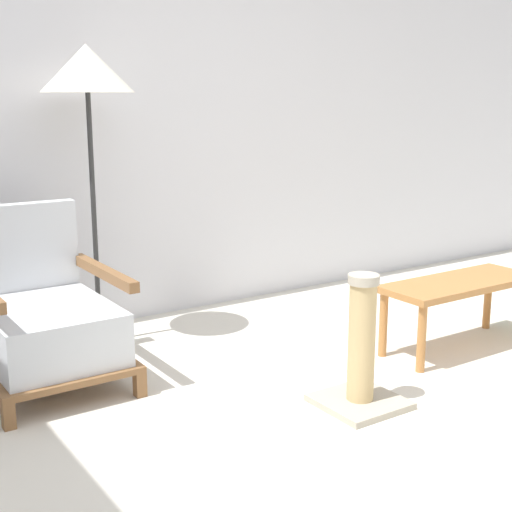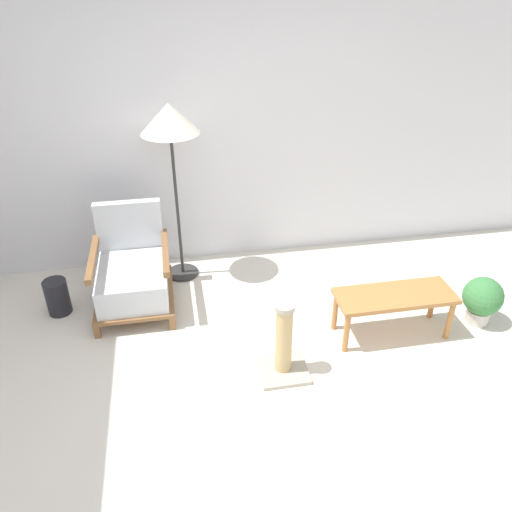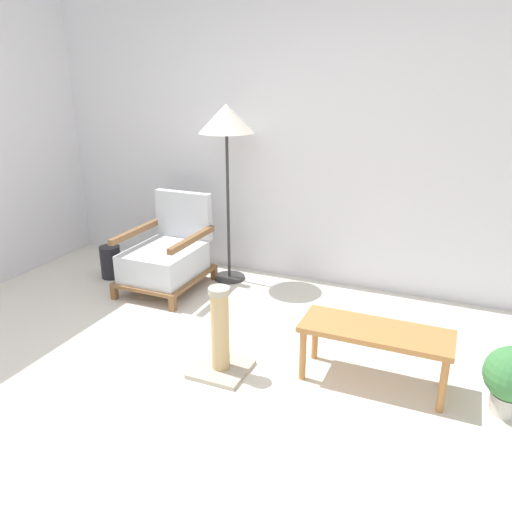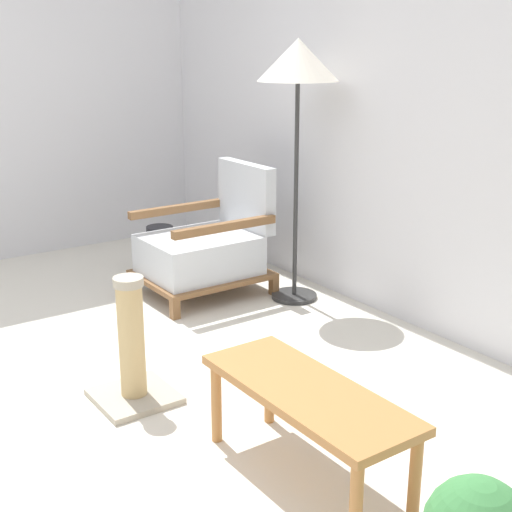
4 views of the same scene
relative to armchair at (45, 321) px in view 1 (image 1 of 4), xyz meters
The scene contains 6 objects.
ground_plane 1.83m from the armchair, 60.29° to the right, with size 14.00×14.00×0.00m, color silver.
wall_back 1.55m from the armchair, 38.85° to the left, with size 8.00×0.06×2.70m.
armchair is the anchor object (origin of this frame).
floor_lamp 1.25m from the armchair, 43.35° to the left, with size 0.48×0.48×1.60m.
coffee_table 2.14m from the armchair, 21.18° to the right, with size 0.92×0.35×0.38m.
scratching_post 1.48m from the armchair, 44.31° to the right, with size 0.35×0.35×0.60m.
Camera 1 is at (-1.85, -1.65, 1.34)m, focal length 50.00 mm.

